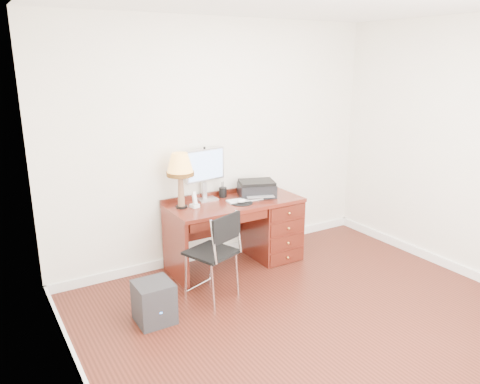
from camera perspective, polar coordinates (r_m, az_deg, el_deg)
ground at (r=4.41m, az=8.97°, el=-15.17°), size 4.00×4.00×0.00m
room_shell at (r=4.82m, az=4.11°, el=-11.46°), size 4.00×4.00×4.00m
desk at (r=5.42m, az=2.28°, el=-4.01°), size 1.50×0.67×0.75m
monitor at (r=5.15m, az=-4.25°, el=2.95°), size 0.50×0.19×0.57m
keyboard at (r=5.18m, az=0.77°, el=-0.93°), size 0.45×0.16×0.02m
mouse_pad at (r=5.08m, az=0.19°, el=-1.23°), size 0.24×0.24×0.05m
printer at (r=5.33m, az=2.05°, el=0.43°), size 0.48×0.43×0.18m
leg_lamp at (r=4.86m, az=-7.31°, el=2.92°), size 0.29×0.29×0.59m
phone at (r=4.95m, az=-5.55°, el=-1.32°), size 0.10×0.10×0.17m
pen_cup at (r=5.30m, az=-2.11°, el=-0.04°), size 0.09×0.09×0.11m
chair at (r=4.47m, az=-3.15°, el=-6.83°), size 0.53×0.54×0.88m
equipment_box at (r=4.33m, az=-10.43°, el=-13.05°), size 0.32×0.32×0.38m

